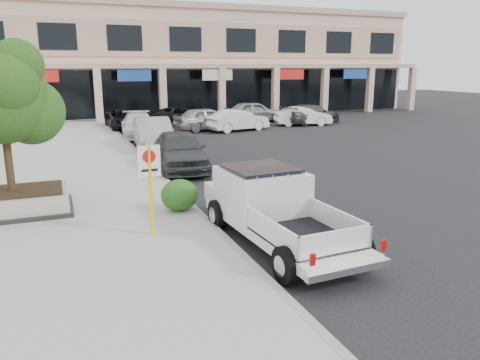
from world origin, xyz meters
name	(u,v)px	position (x,y,z in m)	size (l,w,h in m)	color
ground	(276,232)	(0.00, 0.00, 0.00)	(120.00, 120.00, 0.00)	black
sidewalk	(54,194)	(-5.50, 6.00, 0.07)	(8.00, 52.00, 0.15)	gray
curb	(168,183)	(-1.55, 6.00, 0.07)	(0.20, 52.00, 0.15)	gray
strip_mall	(198,61)	(8.00, 33.93, 4.75)	(40.55, 12.43, 9.50)	#D0A892
planter	(14,202)	(-6.57, 3.87, 0.48)	(3.20, 2.20, 0.68)	black
planter_tree	(7,99)	(-6.43, 4.02, 3.41)	(2.90, 2.55, 4.00)	#322413
no_parking_sign	(150,178)	(-3.20, 0.58, 1.63)	(0.55, 0.09, 2.30)	yellow
hedge	(180,195)	(-2.03, 2.34, 0.62)	(1.10, 0.99, 0.94)	#1E4413
pickup_truck	(280,210)	(-0.35, -0.88, 0.89)	(2.10, 5.67, 1.79)	silver
curb_car_a	(180,150)	(-0.44, 8.46, 0.83)	(1.97, 4.88, 1.66)	#2F3134
curb_car_b	(153,134)	(-0.50, 13.82, 0.83)	(1.76, 5.05, 1.67)	#929499
curb_car_c	(139,125)	(-0.42, 18.74, 0.73)	(2.05, 5.04, 1.46)	silver
curb_car_d	(126,119)	(-0.66, 22.45, 0.71)	(2.36, 5.11, 1.42)	black
lot_car_a	(207,119)	(4.44, 20.08, 0.79)	(1.87, 4.64, 1.58)	#9DA0A4
lot_car_b	(238,120)	(6.31, 18.99, 0.72)	(1.52, 4.37, 1.44)	silver
lot_car_c	(311,114)	(12.92, 20.60, 0.74)	(2.07, 5.10, 1.48)	#313537
lot_car_d	(185,116)	(3.84, 23.45, 0.71)	(2.35, 5.09, 1.41)	black
lot_car_e	(254,112)	(9.40, 23.36, 0.81)	(1.92, 4.77, 1.63)	gray
lot_car_f	(303,116)	(11.90, 20.03, 0.69)	(1.46, 4.18, 1.38)	white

